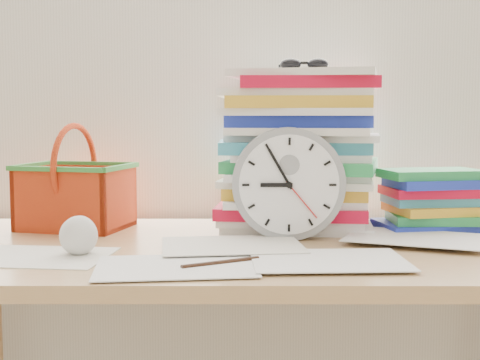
{
  "coord_description": "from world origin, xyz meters",
  "views": [
    {
      "loc": [
        -0.0,
        0.2,
        1.02
      ],
      "look_at": [
        -0.01,
        1.6,
        0.89
      ],
      "focal_mm": 50.0,
      "sensor_mm": 36.0,
      "label": 1
    }
  ],
  "objects_px": {
    "paper_stack": "(298,150)",
    "book_stack": "(431,200)",
    "desk": "(243,279)",
    "basket": "(75,177)",
    "clock": "(288,184)"
  },
  "relations": [
    {
      "from": "paper_stack",
      "to": "clock",
      "type": "xyz_separation_m",
      "value": [
        -0.03,
        -0.16,
        -0.07
      ]
    },
    {
      "from": "desk",
      "to": "paper_stack",
      "type": "bearing_deg",
      "value": 58.22
    },
    {
      "from": "paper_stack",
      "to": "book_stack",
      "type": "bearing_deg",
      "value": -8.9
    },
    {
      "from": "desk",
      "to": "clock",
      "type": "xyz_separation_m",
      "value": [
        0.1,
        0.06,
        0.2
      ]
    },
    {
      "from": "desk",
      "to": "clock",
      "type": "distance_m",
      "value": 0.23
    },
    {
      "from": "desk",
      "to": "basket",
      "type": "distance_m",
      "value": 0.49
    },
    {
      "from": "paper_stack",
      "to": "book_stack",
      "type": "height_order",
      "value": "paper_stack"
    },
    {
      "from": "clock",
      "to": "basket",
      "type": "relative_size",
      "value": 0.99
    },
    {
      "from": "paper_stack",
      "to": "basket",
      "type": "distance_m",
      "value": 0.54
    },
    {
      "from": "desk",
      "to": "clock",
      "type": "bearing_deg",
      "value": 30.61
    },
    {
      "from": "paper_stack",
      "to": "basket",
      "type": "relative_size",
      "value": 1.52
    },
    {
      "from": "paper_stack",
      "to": "basket",
      "type": "height_order",
      "value": "paper_stack"
    },
    {
      "from": "desk",
      "to": "paper_stack",
      "type": "distance_m",
      "value": 0.37
    },
    {
      "from": "desk",
      "to": "basket",
      "type": "height_order",
      "value": "basket"
    },
    {
      "from": "clock",
      "to": "book_stack",
      "type": "bearing_deg",
      "value": 17.46
    }
  ]
}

